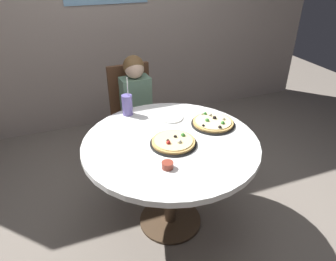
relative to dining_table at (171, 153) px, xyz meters
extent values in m
plane|color=slate|center=(0.00, 0.00, -0.65)|extent=(8.00, 8.00, 0.00)
cylinder|color=white|center=(0.00, 0.00, 0.08)|extent=(1.18, 1.18, 0.04)
cylinder|color=#4C3826|center=(0.00, 0.00, -0.28)|extent=(0.09, 0.09, 0.69)
cylinder|color=#4C3826|center=(0.00, 0.00, -0.64)|extent=(0.48, 0.48, 0.02)
cube|color=brown|center=(0.00, 0.89, -0.22)|extent=(0.42, 0.42, 0.04)
cube|color=brown|center=(-0.01, 1.07, 0.04)|extent=(0.40, 0.06, 0.52)
cylinder|color=brown|center=(-0.16, 0.71, -0.44)|extent=(0.04, 0.04, 0.41)
cylinder|color=brown|center=(0.18, 0.73, -0.44)|extent=(0.04, 0.04, 0.41)
cylinder|color=brown|center=(-0.18, 1.05, -0.44)|extent=(0.04, 0.04, 0.41)
cylinder|color=brown|center=(0.16, 1.07, -0.44)|extent=(0.04, 0.04, 0.41)
cube|color=#3F4766|center=(0.01, 0.73, -0.42)|extent=(0.26, 0.33, 0.45)
cube|color=slate|center=(0.00, 0.87, 0.02)|extent=(0.27, 0.17, 0.44)
sphere|color=beige|center=(0.00, 0.87, 0.32)|extent=(0.17, 0.17, 0.17)
sphere|color=brown|center=(0.00, 0.89, 0.34)|extent=(0.18, 0.18, 0.18)
cylinder|color=black|center=(0.00, -0.05, 0.11)|extent=(0.31, 0.31, 0.01)
cylinder|color=tan|center=(0.00, -0.05, 0.12)|extent=(0.28, 0.28, 0.02)
cylinder|color=beige|center=(0.00, -0.05, 0.13)|extent=(0.25, 0.25, 0.01)
sphere|color=#B2231E|center=(-0.05, -0.08, 0.14)|extent=(0.03, 0.03, 0.03)
sphere|color=#387F33|center=(0.08, -0.02, 0.14)|extent=(0.03, 0.03, 0.03)
sphere|color=black|center=(0.02, -0.02, 0.14)|extent=(0.02, 0.02, 0.02)
sphere|color=beige|center=(0.02, -0.09, 0.14)|extent=(0.03, 0.03, 0.03)
sphere|color=black|center=(-0.04, -0.05, 0.14)|extent=(0.02, 0.02, 0.02)
cylinder|color=black|center=(0.37, 0.09, 0.11)|extent=(0.32, 0.32, 0.01)
cylinder|color=tan|center=(0.37, 0.09, 0.12)|extent=(0.29, 0.29, 0.02)
cylinder|color=beige|center=(0.37, 0.09, 0.13)|extent=(0.26, 0.26, 0.01)
sphere|color=black|center=(0.36, -0.02, 0.14)|extent=(0.03, 0.03, 0.03)
sphere|color=black|center=(0.26, 0.05, 0.14)|extent=(0.02, 0.02, 0.02)
sphere|color=beige|center=(0.34, 0.21, 0.14)|extent=(0.02, 0.02, 0.02)
sphere|color=black|center=(0.39, 0.12, 0.14)|extent=(0.03, 0.03, 0.03)
sphere|color=#387F33|center=(0.36, 0.21, 0.14)|extent=(0.03, 0.03, 0.03)
sphere|color=beige|center=(0.44, 0.08, 0.14)|extent=(0.03, 0.03, 0.03)
sphere|color=#387F33|center=(0.41, 0.03, 0.14)|extent=(0.03, 0.03, 0.03)
sphere|color=beige|center=(0.38, 0.17, 0.14)|extent=(0.03, 0.03, 0.03)
sphere|color=#387F33|center=(0.32, 0.10, 0.14)|extent=(0.03, 0.03, 0.03)
cylinder|color=#6659A5|center=(-0.17, 0.48, 0.18)|extent=(0.08, 0.08, 0.16)
cylinder|color=white|center=(-0.16, 0.48, 0.30)|extent=(0.01, 0.04, 0.22)
cylinder|color=brown|center=(-0.13, -0.28, 0.12)|extent=(0.07, 0.07, 0.04)
cylinder|color=white|center=(0.12, 0.30, 0.11)|extent=(0.18, 0.18, 0.01)
camera|label=1|loc=(-0.63, -1.61, 1.19)|focal=32.66mm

